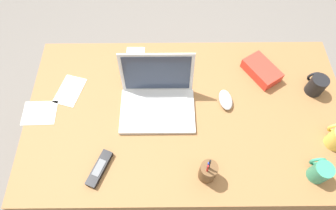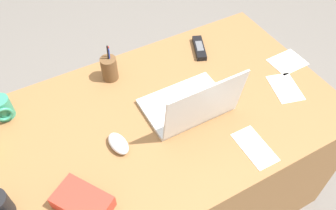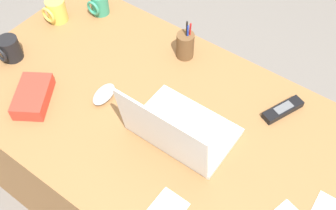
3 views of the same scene
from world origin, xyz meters
TOP-DOWN VIEW (x-y plane):
  - ground_plane at (0.00, 0.00)m, footprint 6.00×6.00m
  - desk at (0.00, 0.00)m, footprint 1.49×0.85m
  - laptop at (-0.14, 0.04)m, footprint 0.34×0.26m
  - computer_mouse at (0.18, 0.05)m, footprint 0.07×0.12m
  - coffee_mug_tall at (0.61, 0.11)m, footprint 0.08×0.09m
  - coffee_mug_spare at (0.52, -0.30)m, footprint 0.07×0.09m
  - cordless_phone at (-0.38, -0.27)m, footprint 0.10×0.16m
  - pen_holder at (0.06, -0.30)m, footprint 0.07×0.07m
  - snack_bag at (0.37, 0.22)m, footprint 0.19×0.21m
  - paper_note_near_laptop at (-0.69, 0.00)m, footprint 0.16×0.13m
  - paper_note_left at (-0.26, 0.30)m, footprint 0.10×0.18m
  - paper_note_right at (-0.57, 0.12)m, footprint 0.15×0.19m

SIDE VIEW (x-z plane):
  - ground_plane at x=0.00m, z-range 0.00..0.00m
  - desk at x=0.00m, z-range 0.00..0.70m
  - paper_note_near_laptop at x=-0.69m, z-range 0.70..0.71m
  - paper_note_left at x=-0.26m, z-range 0.70..0.71m
  - paper_note_right at x=-0.57m, z-range 0.70..0.71m
  - cordless_phone at x=-0.38m, z-range 0.70..0.73m
  - computer_mouse at x=0.18m, z-range 0.70..0.74m
  - snack_bag at x=0.37m, z-range 0.70..0.76m
  - coffee_mug_spare at x=0.52m, z-range 0.71..0.80m
  - coffee_mug_tall at x=0.61m, z-range 0.71..0.80m
  - laptop at x=-0.14m, z-range 0.63..0.88m
  - pen_holder at x=0.06m, z-range 0.67..0.85m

